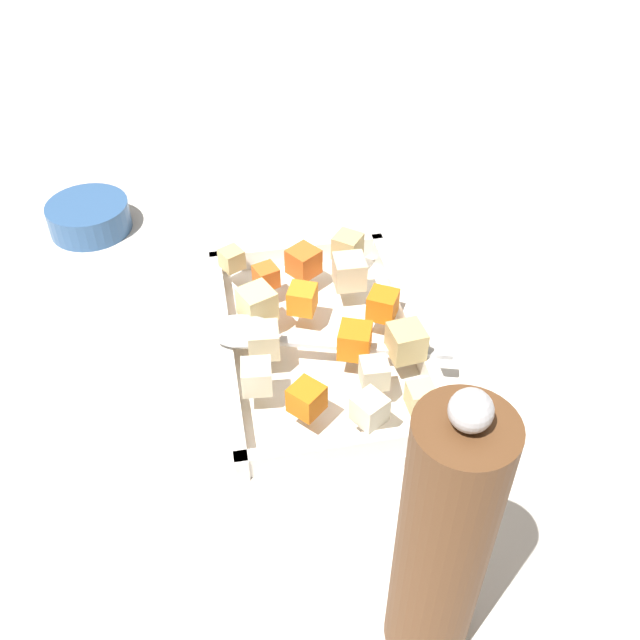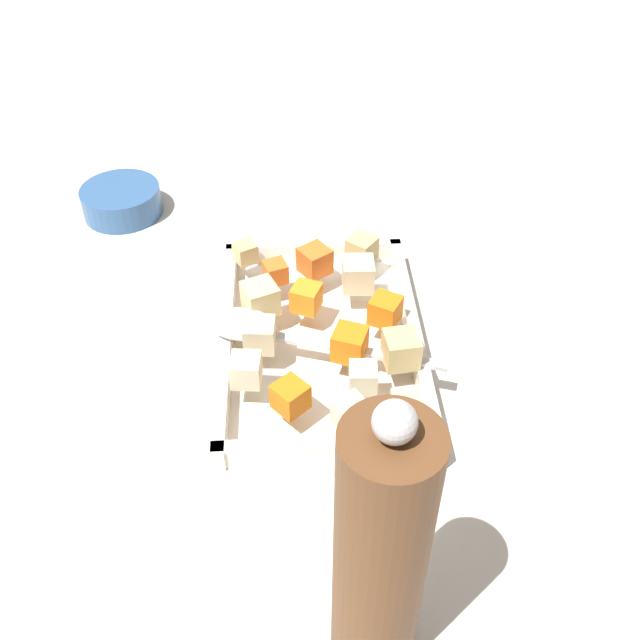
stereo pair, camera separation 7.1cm
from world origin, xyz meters
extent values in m
plane|color=beige|center=(0.00, 0.00, 0.00)|extent=(4.00, 4.00, 0.00)
cube|color=white|center=(0.00, -0.01, 0.01)|extent=(0.30, 0.20, 0.01)
cube|color=white|center=(0.00, -0.11, 0.03)|extent=(0.30, 0.01, 0.03)
cube|color=white|center=(0.00, 0.08, 0.03)|extent=(0.30, 0.01, 0.03)
cube|color=white|center=(-0.15, -0.01, 0.03)|extent=(0.01, 0.20, 0.03)
cube|color=white|center=(0.14, -0.01, 0.03)|extent=(0.01, 0.20, 0.03)
cube|color=orange|center=(-0.03, -0.03, 0.05)|extent=(0.04, 0.04, 0.03)
cube|color=orange|center=(-0.01, 0.05, 0.05)|extent=(0.04, 0.04, 0.03)
cube|color=orange|center=(0.10, -0.05, 0.05)|extent=(0.04, 0.04, 0.03)
cube|color=orange|center=(0.04, 0.01, 0.06)|extent=(0.04, 0.04, 0.03)
cube|color=orange|center=(-0.08, -0.06, 0.05)|extent=(0.03, 0.03, 0.02)
cube|color=orange|center=(-0.09, -0.01, 0.05)|extent=(0.04, 0.04, 0.03)
cube|color=beige|center=(-0.07, 0.03, 0.06)|extent=(0.03, 0.03, 0.03)
cube|color=beige|center=(0.02, -0.07, 0.05)|extent=(0.03, 0.03, 0.03)
cube|color=tan|center=(-0.12, -0.09, 0.05)|extent=(0.03, 0.03, 0.02)
cube|color=#E0CC89|center=(0.12, 0.06, 0.05)|extent=(0.02, 0.02, 0.02)
cube|color=#E0CC89|center=(-0.03, -0.07, 0.06)|extent=(0.04, 0.04, 0.03)
cube|color=tan|center=(0.05, 0.06, 0.06)|extent=(0.04, 0.04, 0.03)
cube|color=tan|center=(-0.11, 0.04, 0.05)|extent=(0.04, 0.04, 0.03)
cube|color=beige|center=(0.07, -0.09, 0.05)|extent=(0.03, 0.03, 0.03)
cube|color=beige|center=(0.12, 0.01, 0.05)|extent=(0.04, 0.04, 0.03)
cube|color=beige|center=(0.08, 0.02, 0.05)|extent=(0.03, 0.03, 0.03)
ellipsoid|color=silver|center=(0.00, -0.09, 0.05)|extent=(0.06, 0.08, 0.02)
cube|color=silver|center=(0.04, 0.02, 0.04)|extent=(0.06, 0.16, 0.01)
cylinder|color=brown|center=(0.30, 0.01, 0.12)|extent=(0.06, 0.06, 0.24)
sphere|color=#B7B7BC|center=(0.30, 0.01, 0.25)|extent=(0.02, 0.02, 0.02)
cylinder|color=#33598C|center=(-0.29, -0.26, 0.02)|extent=(0.10, 0.10, 0.04)
camera|label=1|loc=(0.52, -0.11, 0.53)|focal=40.19mm
camera|label=2|loc=(0.53, -0.04, 0.53)|focal=40.19mm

